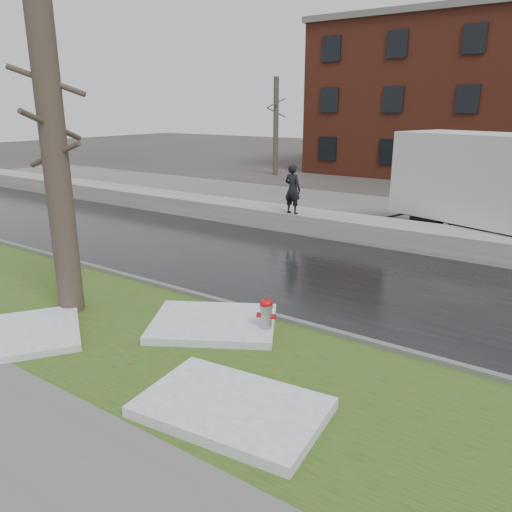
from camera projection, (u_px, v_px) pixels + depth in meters
The scene contains 14 objects.
ground at pixel (198, 320), 11.11m from camera, with size 120.00×120.00×0.00m, color #47423D.
verge at pixel (158, 340), 10.12m from camera, with size 60.00×4.50×0.04m, color #274617.
road at pixel (299, 268), 14.65m from camera, with size 60.00×7.00×0.03m, color black.
parking_lot at pixel (398, 218), 21.35m from camera, with size 60.00×9.00×0.03m, color slate.
curb at pixel (226, 304), 11.88m from camera, with size 60.00×0.15×0.14m, color slate.
snowbank at pixel (358, 229), 17.85m from camera, with size 60.00×1.60×0.75m, color #AEA89F.
bg_tree_left at pixel (276, 126), 34.02m from camera, with size 1.40×1.62×6.50m.
bg_tree_center at pixel (382, 126), 33.90m from camera, with size 1.40×1.62×6.50m.
fire_hydrant at pixel (266, 315), 10.20m from camera, with size 0.41×0.38×0.83m.
tree at pixel (55, 158), 10.60m from camera, with size 1.43×1.68×6.92m.
worker at pixel (293, 189), 18.32m from camera, with size 0.67×0.44×1.83m, color black.
snow_patch_near at pixel (214, 323), 10.68m from camera, with size 2.60×2.00×0.16m, color white.
snow_patch_far at pixel (38, 332), 10.30m from camera, with size 2.20×1.60×0.14m, color white.
snow_patch_side at pixel (232, 407), 7.67m from camera, with size 2.80×1.80×0.18m, color white.
Camera 1 is at (6.87, -7.68, 4.57)m, focal length 35.00 mm.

